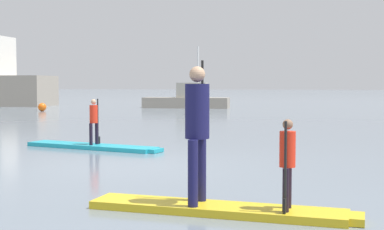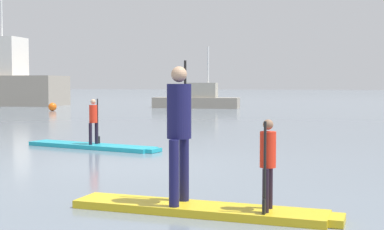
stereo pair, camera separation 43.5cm
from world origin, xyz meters
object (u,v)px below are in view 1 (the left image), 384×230
Objects in this scene: paddler_child_solo at (94,119)px; fishing_boat_green_midground at (188,99)px; paddleboard_far at (221,209)px; mooring_buoy_mid at (42,107)px; paddleboard_near at (93,147)px; paddler_adult at (197,125)px; paddler_child_front at (287,160)px.

fishing_boat_green_midground is (-3.10, 21.58, -0.17)m from paddler_child_solo.
paddleboard_far is 26.22m from mooring_buoy_mid.
paddleboard_near is 0.68m from paddler_child_solo.
fishing_boat_green_midground reaches higher than paddler_child_solo.
paddleboard_near is at bearing 124.36° from paddler_adult.
paddler_child_solo is 7.32m from paddleboard_far.
mooring_buoy_mid is at bearing 122.66° from paddleboard_near.
fishing_boat_green_midground is (-8.20, 27.53, -0.15)m from paddler_child_front.
fishing_boat_green_midground reaches higher than mooring_buoy_mid.
paddleboard_far is (4.31, -5.88, 0.00)m from paddleboard_near.
paddler_child_solo is 0.20× the size of fishing_boat_green_midground.
paddler_child_front is at bearing -4.79° from paddler_adult.
paddler_child_solo is 1.03× the size of paddler_child_front.
paddleboard_near is 18.94m from mooring_buoy_mid.
paddler_child_front is 28.72m from fishing_boat_green_midground.
paddler_child_solo is 18.95m from mooring_buoy_mid.
mooring_buoy_mid reaches higher than paddleboard_near.
paddler_child_solo is at bearing 126.14° from paddleboard_far.
mooring_buoy_mid is at bearing 125.02° from paddler_child_front.
fishing_boat_green_midground is at bearing 106.59° from paddler_child_front.
paddler_child_solo is at bearing 25.65° from paddleboard_near.
mooring_buoy_mid is (-7.14, -5.64, -0.32)m from fishing_boat_green_midground.
paddleboard_near is 21.81m from fishing_boat_green_midground.
paddler_adult is 1.19m from paddler_child_front.
paddleboard_far is 0.61× the size of fishing_boat_green_midground.
fishing_boat_green_midground reaches higher than paddler_adult.
fishing_boat_green_midground is at bearing 105.07° from paddleboard_far.
paddler_adult is at bearing -55.64° from paddleboard_near.
fishing_boat_green_midground reaches higher than paddler_child_front.
mooring_buoy_mid is at bearing -141.69° from fishing_boat_green_midground.
paddleboard_near is 3.45× the size of paddler_child_front.
paddler_child_solo reaches higher than paddleboard_far.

